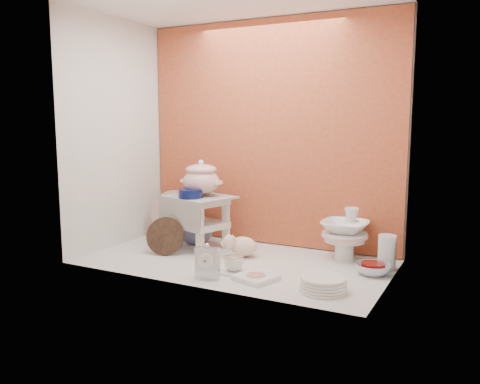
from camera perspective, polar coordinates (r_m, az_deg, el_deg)
The scene contains 17 objects.
ground at distance 3.01m, azimuth -0.52°, elevation -7.96°, with size 1.80×1.80×0.00m, color silver.
niche_shell at distance 3.05m, azimuth 1.06°, elevation 9.94°, with size 1.86×1.03×1.53m.
step_stool at distance 3.30m, azimuth -4.68°, elevation -3.45°, with size 0.40×0.35×0.35m, color silver, non-canonical shape.
soup_tureen at distance 3.26m, azimuth -4.49°, elevation 1.64°, with size 0.28×0.28×0.24m, color white, non-canonical shape.
cobalt_bowl at distance 3.19m, azimuth -5.71°, elevation -0.18°, with size 0.15×0.15×0.06m, color #091143.
floral_platter at distance 3.57m, azimuth -7.53°, elevation -2.57°, with size 0.35×0.07×0.35m, color silver, non-canonical shape.
blue_white_vase at distance 3.44m, azimuth -5.09°, elevation -3.76°, with size 0.24×0.24×0.25m, color silver.
lacquer_tray at distance 3.17m, azimuth -8.59°, elevation -5.04°, with size 0.24×0.10×0.23m, color black, non-canonical shape.
mantel_clock at distance 2.68m, azimuth -3.77°, elevation -7.94°, with size 0.13×0.05×0.19m, color silver.
plush_pig at distance 3.09m, azimuth 0.39°, elevation -6.23°, with size 0.23×0.16×0.13m, color beige.
teacup_saucer at distance 2.80m, azimuth -0.69°, elevation -9.11°, with size 0.17×0.17×0.01m, color white.
gold_rim_teacup at distance 2.78m, azimuth -0.70°, elevation -8.15°, with size 0.11×0.11×0.09m, color white.
lattice_dish at distance 2.67m, azimuth 1.83°, elevation -9.81°, with size 0.19×0.19×0.03m, color white.
dinner_plate_stack at distance 2.53m, azimuth 9.53°, elevation -10.37°, with size 0.24×0.24×0.07m, color white.
crystal_bowl at distance 2.85m, azimuth 15.04°, elevation -8.57°, with size 0.19×0.19×0.06m, color silver.
clear_glass_vase at distance 2.94m, azimuth 16.53°, elevation -6.69°, with size 0.10×0.10×0.20m, color silver.
porcelain_tower at distance 3.07m, azimuth 11.95°, elevation -4.67°, with size 0.28×0.28×0.32m, color white, non-canonical shape.
Camera 1 is at (1.35, -2.55, 0.85)m, focal length 37.12 mm.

